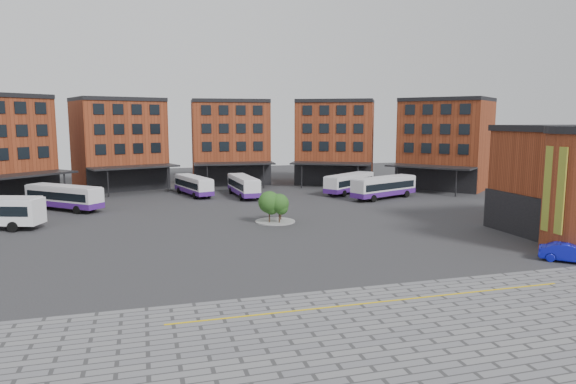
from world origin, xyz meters
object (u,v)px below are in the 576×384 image
object	(u,v)px
bus_b	(64,197)
bus_c	(193,185)
blue_car	(570,253)
bus_e	(349,183)
tree_island	(275,205)
bus_f	(384,187)
bus_d	(243,186)

from	to	relation	value
bus_b	bus_c	xyz separation A→B (m)	(16.63, 8.28, -0.13)
blue_car	bus_c	bearing A→B (deg)	72.32
bus_e	blue_car	bearing A→B (deg)	-33.05
tree_island	bus_c	bearing A→B (deg)	105.66
bus_c	bus_e	size ratio (longest dim) A/B	1.04
tree_island	bus_e	bearing A→B (deg)	48.61
bus_e	bus_f	bearing A→B (deg)	-12.41
bus_f	blue_car	xyz separation A→B (m)	(-0.73, -33.88, -0.95)
bus_e	bus_d	bearing A→B (deg)	-130.17
bus_b	bus_f	xyz separation A→B (m)	(42.30, -2.31, 0.02)
bus_e	tree_island	bearing A→B (deg)	-77.23
bus_b	bus_e	world-z (taller)	bus_b
bus_c	blue_car	bearing A→B (deg)	-76.09
bus_c	bus_f	size ratio (longest dim) A/B	0.93
bus_c	bus_e	bearing A→B (deg)	-26.22
bus_d	blue_car	world-z (taller)	bus_d
bus_e	blue_car	world-z (taller)	bus_e
bus_e	bus_c	bearing A→B (deg)	-136.68
tree_island	blue_car	distance (m)	28.24
bus_f	blue_car	bearing A→B (deg)	-23.97
bus_c	tree_island	bearing A→B (deg)	-89.72
bus_b	bus_d	world-z (taller)	bus_b
tree_island	bus_d	distance (m)	19.96
tree_island	bus_e	distance (m)	24.97
bus_c	bus_f	world-z (taller)	bus_f
bus_b	blue_car	world-z (taller)	bus_b
blue_car	tree_island	bearing A→B (deg)	83.90
tree_island	bus_f	distance (m)	22.92
bus_e	blue_car	xyz separation A→B (m)	(1.95, -40.06, -0.88)
tree_island	bus_b	bearing A→B (deg)	147.28
bus_b	bus_c	distance (m)	18.58
bus_d	bus_f	world-z (taller)	bus_f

